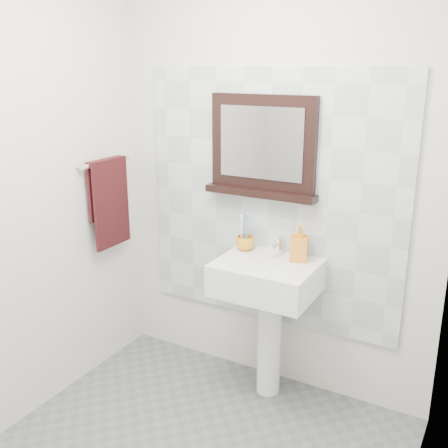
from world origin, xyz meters
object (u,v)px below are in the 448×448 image
Objects in this scene: soap_dispenser at (299,243)px; hand_towel at (109,196)px; pedestal_sink at (267,292)px; toothbrush_cup at (245,243)px; framed_mirror at (263,149)px.

hand_towel is (-1.18, -0.21, 0.17)m from soap_dispenser.
hand_towel reaches higher than pedestal_sink.
soap_dispenser is 1.21m from hand_towel.
pedestal_sink is at bearing -27.92° from toothbrush_cup.
pedestal_sink is 1.42× the size of framed_mirror.
pedestal_sink is at bearing -159.73° from soap_dispenser.
pedestal_sink is 0.32m from toothbrush_cup.
hand_towel is (-0.84, -0.21, 0.23)m from toothbrush_cup.
framed_mirror reaches higher than pedestal_sink.
pedestal_sink is 1.14m from hand_towel.
toothbrush_cup is (-0.20, 0.11, 0.23)m from pedestal_sink.
toothbrush_cup is at bearing 152.08° from pedestal_sink.
framed_mirror reaches higher than toothbrush_cup.
framed_mirror is 1.23× the size of hand_towel.
framed_mirror is (0.06, 0.08, 0.55)m from toothbrush_cup.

